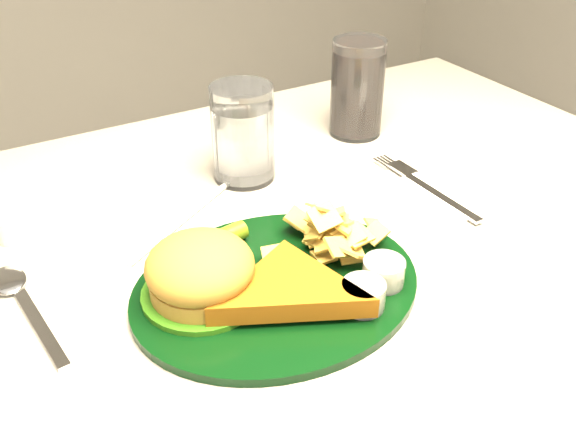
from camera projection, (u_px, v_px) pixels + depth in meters
name	position (u px, v px, depth m)	size (l,w,h in m)	color
dinner_plate	(276.00, 264.00, 0.61)	(0.29, 0.24, 0.06)	black
water_glass	(243.00, 134.00, 0.78)	(0.08, 0.08, 0.12)	white
cola_glass	(357.00, 88.00, 0.89)	(0.07, 0.07, 0.14)	black
fork_napkin	(436.00, 194.00, 0.77)	(0.12, 0.16, 0.01)	white
spoon	(40.00, 325.00, 0.57)	(0.04, 0.17, 0.01)	silver
ramekin	(16.00, 226.00, 0.70)	(0.04, 0.04, 0.03)	silver
wrapped_straw	(186.00, 218.00, 0.73)	(0.20, 0.07, 0.01)	white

